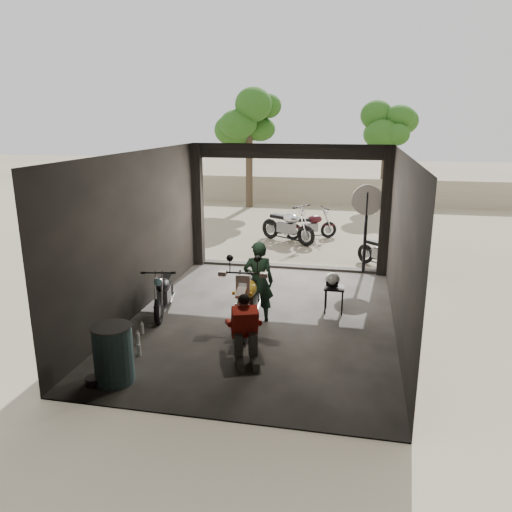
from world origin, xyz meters
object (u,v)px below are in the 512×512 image
at_px(rider, 258,282).
at_px(outside_bike_c, 383,250).
at_px(left_bike, 164,289).
at_px(outside_bike_b, 311,224).
at_px(stool, 334,290).
at_px(oil_drum, 114,355).
at_px(main_bike, 248,295).
at_px(mechanic, 246,332).
at_px(outside_bike_a, 288,223).
at_px(helmet, 333,279).
at_px(sign_post, 366,215).

bearing_deg(rider, outside_bike_c, -130.16).
xyz_separation_m(left_bike, outside_bike_b, (2.28, 7.02, 0.01)).
height_order(stool, oil_drum, oil_drum).
height_order(main_bike, mechanic, main_bike).
xyz_separation_m(outside_bike_a, helmet, (1.71, -5.66, 0.07)).
xyz_separation_m(left_bike, outside_bike_c, (4.42, 4.09, -0.00)).
distance_m(main_bike, left_bike, 1.87).
height_order(outside_bike_a, helmet, outside_bike_a).
bearing_deg(left_bike, stool, 0.36).
distance_m(left_bike, outside_bike_c, 6.02).
bearing_deg(left_bike, rider, -12.18).
distance_m(main_bike, oil_drum, 2.81).
relative_size(outside_bike_b, rider, 0.95).
relative_size(stool, helmet, 1.80).
relative_size(outside_bike_c, mechanic, 1.38).
bearing_deg(left_bike, sign_post, 29.95).
bearing_deg(sign_post, outside_bike_a, 146.20).
height_order(left_bike, mechanic, mechanic).
height_order(outside_bike_b, mechanic, mechanic).
height_order(outside_bike_c, oil_drum, outside_bike_c).
bearing_deg(outside_bike_b, outside_bike_c, -169.10).
bearing_deg(rider, main_bike, 63.78).
height_order(rider, helmet, rider).
bearing_deg(left_bike, outside_bike_a, 64.33).
xyz_separation_m(outside_bike_b, rider, (-0.34, -7.04, 0.28)).
bearing_deg(rider, left_bike, -9.35).
relative_size(outside_bike_c, rider, 0.93).
bearing_deg(main_bike, outside_bike_b, 82.65).
height_order(outside_bike_a, rider, rider).
relative_size(left_bike, outside_bike_b, 0.98).
height_order(main_bike, outside_bike_a, main_bike).
distance_m(outside_bike_b, rider, 7.05).
relative_size(mechanic, helmet, 3.51).
relative_size(outside_bike_a, sign_post, 0.81).
bearing_deg(outside_bike_a, sign_post, -109.77).
bearing_deg(left_bike, helmet, 1.23).
distance_m(helmet, sign_post, 2.94).
bearing_deg(oil_drum, helmet, 49.61).
height_order(outside_bike_a, oil_drum, outside_bike_a).
xyz_separation_m(outside_bike_a, outside_bike_c, (2.83, -2.34, -0.12)).
xyz_separation_m(outside_bike_c, helmet, (-1.13, -3.33, 0.19)).
bearing_deg(sign_post, outside_bike_c, 67.31).
bearing_deg(outside_bike_a, main_bike, -146.67).
relative_size(outside_bike_b, outside_bike_c, 1.02).
height_order(main_bike, rider, rider).
relative_size(main_bike, outside_bike_a, 1.05).
bearing_deg(outside_bike_b, helmet, 164.01).
bearing_deg(stool, left_bike, -167.87).
bearing_deg(mechanic, oil_drum, -171.18).
bearing_deg(helmet, outside_bike_c, 52.53).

